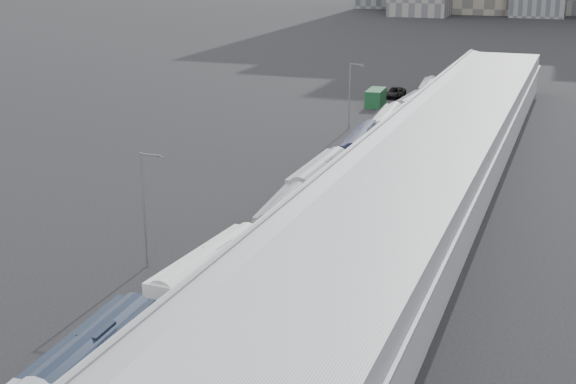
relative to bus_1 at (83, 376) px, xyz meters
The scene contains 18 objects.
sidewalk 37.27m from the bus_1, 78.70° to the left, with size 10.00×170.00×0.12m, color gray.
lane_line 36.69m from the bus_1, 95.01° to the left, with size 0.12×160.00×0.02m, color gold.
depot 38.26m from the bus_1, 72.82° to the left, with size 12.45×160.40×7.20m.
bus_1 is the anchor object (origin of this frame).
bus_2 15.38m from the bus_1, 88.10° to the left, with size 3.58×13.34×3.86m.
bus_3 30.85m from the bus_1, 88.40° to the left, with size 3.57×12.66×3.65m.
bus_4 42.02m from the bus_1, 89.50° to the left, with size 2.99×13.46×3.93m.
bus_5 57.13m from the bus_1, 89.15° to the left, with size 4.04×13.96×4.02m.
bus_6 69.67m from the bus_1, 89.17° to the left, with size 3.96×14.21×4.10m.
bus_7 86.54m from the bus_1, 89.49° to the left, with size 3.23×12.26×3.54m.
bus_8 100.33m from the bus_1, 89.59° to the left, with size 3.67×12.34×3.55m.
tree_1 11.80m from the bus_1, 70.40° to the left, with size 2.39×2.39×4.82m.
tree_2 34.27m from the bus_1, 82.54° to the left, with size 1.30×1.30×3.61m.
tree_3 58.86m from the bus_1, 85.87° to the left, with size 1.72×1.72×4.30m.
street_lamp_near 20.71m from the bus_1, 109.48° to the left, with size 2.04×0.22×9.59m.
street_lamp_far 75.28m from the bus_1, 94.39° to the left, with size 2.04×0.22×9.46m.
shipping_container 94.00m from the bus_1, 94.14° to the left, with size 2.52×5.99×2.75m, color #123D20.
suv 102.76m from the bus_1, 93.09° to the left, with size 2.82×6.12×1.70m, color black.
Camera 1 is at (26.61, -15.42, 24.89)m, focal length 50.00 mm.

